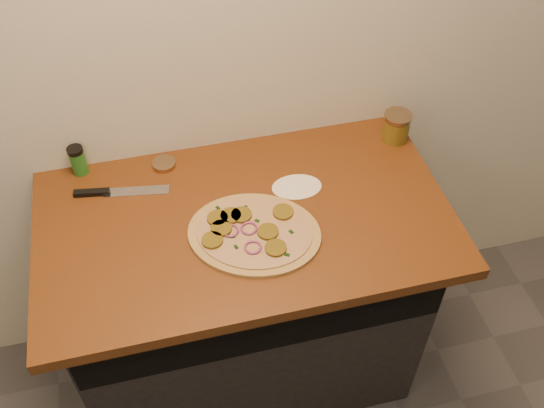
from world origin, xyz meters
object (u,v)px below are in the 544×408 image
object	(u,v)px
spice_shaker	(78,160)
chefs_knife	(113,192)
pizza	(253,232)
salsa_jar	(396,126)

from	to	relation	value
spice_shaker	chefs_knife	bearing A→B (deg)	-52.59
pizza	salsa_jar	bearing A→B (deg)	28.59
chefs_knife	salsa_jar	size ratio (longest dim) A/B	2.92
pizza	chefs_knife	world-z (taller)	pizza
pizza	spice_shaker	distance (m)	0.60
salsa_jar	spice_shaker	bearing A→B (deg)	175.34
chefs_knife	salsa_jar	world-z (taller)	salsa_jar
pizza	spice_shaker	bearing A→B (deg)	140.79
pizza	salsa_jar	distance (m)	0.62
pizza	salsa_jar	size ratio (longest dim) A/B	4.95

